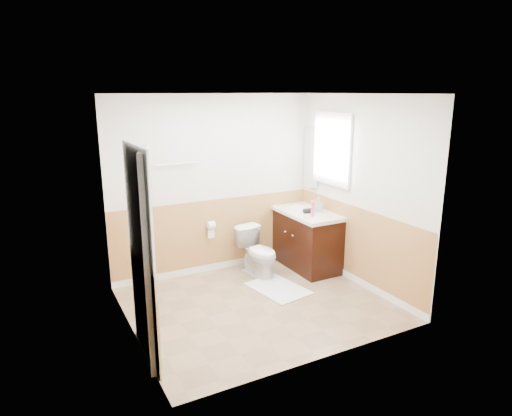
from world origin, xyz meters
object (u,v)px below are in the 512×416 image
vanity_cabinet (306,241)px  bath_mat (278,289)px  lotion_bottle (313,209)px  soap_dispenser (318,205)px  toilet (258,252)px

vanity_cabinet → bath_mat: bearing=-146.6°
vanity_cabinet → lotion_bottle: size_ratio=5.00×
soap_dispenser → lotion_bottle: bearing=-140.8°
lotion_bottle → soap_dispenser: size_ratio=1.05×
bath_mat → soap_dispenser: size_ratio=3.82×
toilet → soap_dispenser: 1.10m
toilet → vanity_cabinet: bearing=-12.5°
vanity_cabinet → soap_dispenser: soap_dispenser is taller
bath_mat → vanity_cabinet: size_ratio=0.73×
toilet → bath_mat: bearing=-99.5°
toilet → lotion_bottle: bearing=-35.0°
vanity_cabinet → lotion_bottle: 0.64m
lotion_bottle → soap_dispenser: lotion_bottle is taller
bath_mat → lotion_bottle: 1.19m
bath_mat → lotion_bottle: (0.68, 0.23, 0.95)m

